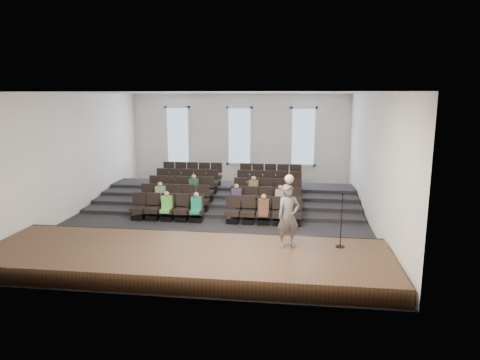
{
  "coord_description": "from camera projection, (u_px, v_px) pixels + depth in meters",
  "views": [
    {
      "loc": [
        3.07,
        -16.52,
        4.92
      ],
      "look_at": [
        0.87,
        0.5,
        1.5
      ],
      "focal_mm": 32.0,
      "sensor_mm": 36.0,
      "label": 1
    }
  ],
  "objects": [
    {
      "name": "speaker",
      "position": [
        288.0,
        216.0,
        12.53
      ],
      "size": [
        0.81,
        0.69,
        1.88
      ],
      "primitive_type": "imported",
      "rotation": [
        0.0,
        0.0,
        0.43
      ],
      "color": "#5A5855",
      "rests_on": "stage"
    },
    {
      "name": "stage",
      "position": [
        186.0,
        259.0,
        12.41
      ],
      "size": [
        11.8,
        3.6,
        0.5
      ],
      "primitive_type": "cube",
      "color": "#46331E",
      "rests_on": "ground"
    },
    {
      "name": "mic_stand",
      "position": [
        341.0,
        231.0,
        12.57
      ],
      "size": [
        0.27,
        0.27,
        1.64
      ],
      "color": "black",
      "rests_on": "stage"
    },
    {
      "name": "wall_right",
      "position": [
        373.0,
        160.0,
        16.17
      ],
      "size": [
        0.04,
        14.0,
        5.0
      ],
      "primitive_type": "cube",
      "color": "white",
      "rests_on": "ground"
    },
    {
      "name": "ground",
      "position": [
        217.0,
        218.0,
        17.42
      ],
      "size": [
        14.0,
        14.0,
        0.0
      ],
      "primitive_type": "plane",
      "color": "black",
      "rests_on": "ground"
    },
    {
      "name": "risers",
      "position": [
        229.0,
        196.0,
        20.46
      ],
      "size": [
        11.8,
        4.8,
        0.6
      ],
      "color": "black",
      "rests_on": "ground"
    },
    {
      "name": "audience",
      "position": [
        219.0,
        197.0,
        17.57
      ],
      "size": [
        5.45,
        2.64,
        1.1
      ],
      "color": "#68C54E",
      "rests_on": "seating_rows"
    },
    {
      "name": "seating_rows",
      "position": [
        223.0,
        193.0,
        18.78
      ],
      "size": [
        6.8,
        4.7,
        1.67
      ],
      "color": "black",
      "rests_on": "ground"
    },
    {
      "name": "wall_back",
      "position": [
        240.0,
        139.0,
        23.76
      ],
      "size": [
        12.0,
        0.04,
        5.0
      ],
      "primitive_type": "cube",
      "color": "white",
      "rests_on": "ground"
    },
    {
      "name": "wall_front",
      "position": [
        163.0,
        199.0,
        10.1
      ],
      "size": [
        12.0,
        0.04,
        5.0
      ],
      "primitive_type": "cube",
      "color": "white",
      "rests_on": "ground"
    },
    {
      "name": "ceiling",
      "position": [
        216.0,
        93.0,
        16.44
      ],
      "size": [
        12.0,
        14.0,
        0.02
      ],
      "primitive_type": "cube",
      "color": "white",
      "rests_on": "ground"
    },
    {
      "name": "stage_lip",
      "position": [
        199.0,
        239.0,
        14.13
      ],
      "size": [
        11.8,
        0.06,
        0.52
      ],
      "primitive_type": "cube",
      "color": "black",
      "rests_on": "ground"
    },
    {
      "name": "wall_left",
      "position": [
        74.0,
        155.0,
        17.69
      ],
      "size": [
        0.04,
        14.0,
        5.0
      ],
      "primitive_type": "cube",
      "color": "white",
      "rests_on": "ground"
    },
    {
      "name": "windows",
      "position": [
        239.0,
        136.0,
        23.65
      ],
      "size": [
        8.44,
        0.1,
        3.24
      ],
      "color": "white",
      "rests_on": "wall_back"
    }
  ]
}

